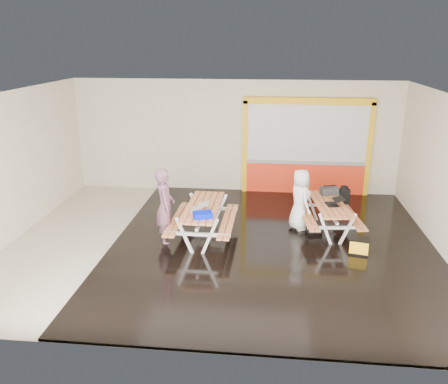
# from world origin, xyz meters

# --- Properties ---
(room) EXTENTS (10.02, 8.02, 3.52)m
(room) POSITION_xyz_m (0.00, 0.00, 1.75)
(room) COLOR beige
(room) RESTS_ON ground
(deck) EXTENTS (7.50, 7.98, 0.05)m
(deck) POSITION_xyz_m (1.25, 0.00, 0.03)
(deck) COLOR black
(deck) RESTS_ON room
(kiosk) EXTENTS (3.88, 0.16, 3.00)m
(kiosk) POSITION_xyz_m (2.20, 3.93, 1.44)
(kiosk) COLOR #F83718
(kiosk) RESTS_ON room
(picnic_table_left) EXTENTS (1.53, 2.22, 0.88)m
(picnic_table_left) POSITION_xyz_m (-0.43, 0.18, 0.67)
(picnic_table_left) COLOR #DC824C
(picnic_table_left) RESTS_ON deck
(picnic_table_right) EXTENTS (1.59, 2.15, 0.80)m
(picnic_table_right) POSITION_xyz_m (2.62, 0.91, 0.61)
(picnic_table_right) COLOR #DC824C
(picnic_table_right) RESTS_ON deck
(person_left) EXTENTS (0.60, 0.77, 1.85)m
(person_left) POSITION_xyz_m (-1.28, -0.06, 0.92)
(person_left) COLOR #70475A
(person_left) RESTS_ON deck
(person_right) EXTENTS (0.75, 0.89, 1.55)m
(person_right) POSITION_xyz_m (1.90, 1.01, 0.84)
(person_right) COLOR white
(person_right) RESTS_ON deck
(laptop_left) EXTENTS (0.45, 0.41, 0.18)m
(laptop_left) POSITION_xyz_m (-0.48, -0.09, 0.93)
(laptop_left) COLOR silver
(laptop_left) RESTS_ON picnic_table_left
(laptop_right) EXTENTS (0.49, 0.45, 0.18)m
(laptop_right) POSITION_xyz_m (2.71, 0.81, 0.86)
(laptop_right) COLOR black
(laptop_right) RESTS_ON picnic_table_right
(blue_pouch) EXTENTS (0.48, 0.41, 0.12)m
(blue_pouch) POSITION_xyz_m (-0.32, -0.54, 0.93)
(blue_pouch) COLOR #0013E4
(blue_pouch) RESTS_ON picnic_table_left
(toolbox) EXTENTS (0.49, 0.34, 0.26)m
(toolbox) POSITION_xyz_m (2.68, 1.57, 0.90)
(toolbox) COLOR black
(toolbox) RESTS_ON picnic_table_right
(backpack) EXTENTS (0.32, 0.24, 0.49)m
(backpack) POSITION_xyz_m (3.08, 1.77, 0.73)
(backpack) COLOR black
(backpack) RESTS_ON picnic_table_right
(dark_case) EXTENTS (0.42, 0.36, 0.14)m
(dark_case) POSITION_xyz_m (2.27, 0.82, 0.12)
(dark_case) COLOR black
(dark_case) RESTS_ON deck
(fluke_bag) EXTENTS (0.47, 0.36, 0.37)m
(fluke_bag) POSITION_xyz_m (3.17, -0.30, 0.23)
(fluke_bag) COLOR black
(fluke_bag) RESTS_ON deck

